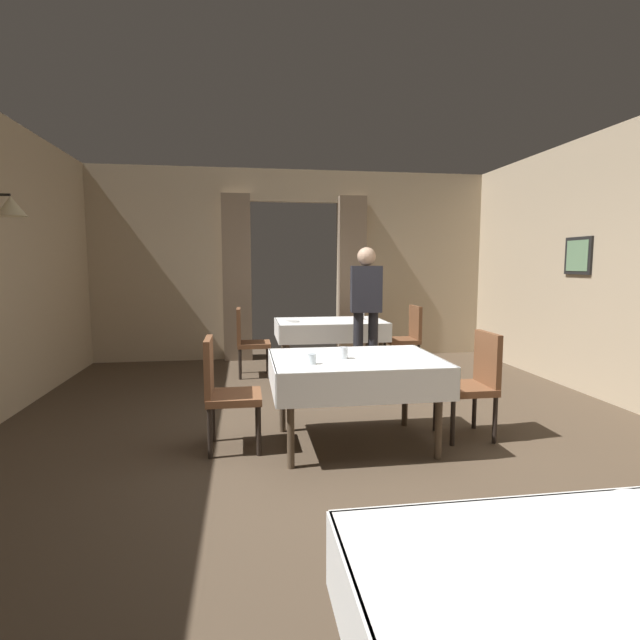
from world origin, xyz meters
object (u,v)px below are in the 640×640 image
(chair_mid_right, at_px, (474,379))
(glass_mid_b, at_px, (312,359))
(chair_mid_left, at_px, (224,388))
(dining_table_far, at_px, (330,327))
(flower_vase_far, at_px, (362,312))
(dining_table_mid, at_px, (355,368))
(chair_far_left, at_px, (248,339))
(person_waiter_by_doorway, at_px, (366,306))
(dining_table_near, at_px, (619,633))
(chair_far_right, at_px, (407,335))
(glass_mid_a, at_px, (343,353))
(plate_far_b, at_px, (292,321))

(chair_mid_right, height_order, glass_mid_b, chair_mid_right)
(chair_mid_left, relative_size, glass_mid_b, 11.54)
(chair_mid_left, bearing_deg, glass_mid_b, -22.43)
(dining_table_far, bearing_deg, glass_mid_b, -102.63)
(chair_mid_left, relative_size, flower_vase_far, 5.14)
(dining_table_mid, relative_size, chair_mid_right, 1.50)
(glass_mid_b, bearing_deg, chair_far_left, 99.28)
(person_waiter_by_doorway, bearing_deg, dining_table_near, -96.81)
(dining_table_near, relative_size, dining_table_far, 0.84)
(dining_table_far, xyz_separation_m, chair_far_right, (1.13, 0.05, -0.15))
(dining_table_mid, relative_size, chair_mid_left, 1.50)
(chair_mid_left, bearing_deg, chair_mid_right, -0.71)
(glass_mid_a, bearing_deg, chair_mid_left, 173.84)
(dining_table_mid, distance_m, glass_mid_b, 0.47)
(plate_far_b, bearing_deg, dining_table_far, 9.47)
(dining_table_mid, xyz_separation_m, glass_mid_b, (-0.39, -0.22, 0.13))
(dining_table_far, relative_size, glass_mid_a, 15.56)
(dining_table_mid, distance_m, chair_far_left, 2.85)
(chair_mid_left, relative_size, chair_far_left, 1.00)
(chair_far_left, height_order, glass_mid_a, chair_far_left)
(dining_table_mid, distance_m, person_waiter_by_doorway, 1.88)
(chair_far_right, bearing_deg, dining_table_far, -177.25)
(chair_mid_right, height_order, chair_mid_left, same)
(chair_far_left, bearing_deg, chair_far_right, 0.17)
(dining_table_far, relative_size, glass_mid_b, 18.40)
(dining_table_far, bearing_deg, person_waiter_by_doorway, -72.77)
(chair_far_right, relative_size, glass_mid_a, 9.76)
(dining_table_far, bearing_deg, chair_far_left, 177.60)
(dining_table_near, bearing_deg, dining_table_mid, 89.32)
(dining_table_near, height_order, glass_mid_b, glass_mid_b)
(glass_mid_b, distance_m, plate_far_b, 2.80)
(dining_table_mid, height_order, glass_mid_b, glass_mid_b)
(dining_table_near, distance_m, flower_vase_far, 5.75)
(person_waiter_by_doorway, bearing_deg, flower_vase_far, 79.01)
(chair_far_left, xyz_separation_m, person_waiter_by_doorway, (1.40, -0.95, 0.51))
(dining_table_mid, relative_size, chair_far_right, 1.50)
(dining_table_far, height_order, chair_mid_right, chair_mid_right)
(dining_table_far, relative_size, chair_far_right, 1.59)
(dining_table_far, distance_m, chair_mid_left, 2.93)
(chair_far_right, distance_m, person_waiter_by_doorway, 1.37)
(dining_table_near, xyz_separation_m, chair_far_right, (1.41, 5.70, -0.14))
(chair_mid_left, bearing_deg, flower_vase_far, 55.90)
(dining_table_far, distance_m, flower_vase_far, 0.50)
(flower_vase_far, bearing_deg, glass_mid_b, -110.69)
(chair_far_right, height_order, person_waiter_by_doorway, person_waiter_by_doorway)
(dining_table_far, relative_size, flower_vase_far, 8.19)
(chair_far_left, bearing_deg, chair_mid_left, -94.51)
(dining_table_near, relative_size, chair_far_left, 1.33)
(chair_mid_right, bearing_deg, dining_table_far, 107.50)
(flower_vase_far, bearing_deg, plate_far_b, -171.81)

